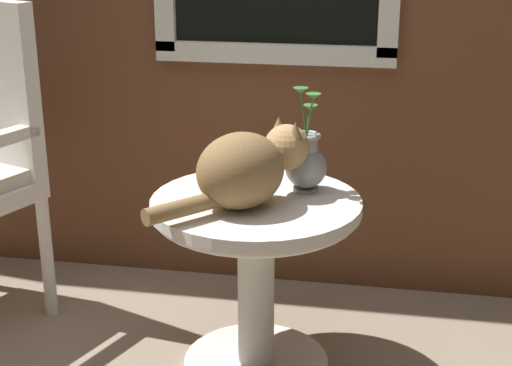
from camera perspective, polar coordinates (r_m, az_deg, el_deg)
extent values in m
cube|color=silver|center=(2.74, 1.34, 9.56)|extent=(0.85, 0.03, 0.07)
cylinder|color=silver|center=(2.48, 0.00, -13.22)|extent=(0.45, 0.45, 0.03)
cylinder|color=silver|center=(2.35, 0.00, -7.75)|extent=(0.11, 0.11, 0.50)
cylinder|color=silver|center=(2.24, 0.00, -1.63)|extent=(0.62, 0.62, 0.03)
torus|color=silver|center=(2.25, 0.00, -2.29)|extent=(0.59, 0.59, 0.02)
cylinder|color=silver|center=(2.79, -15.23, -5.30)|extent=(0.04, 0.04, 0.44)
ellipsoid|color=olive|center=(2.14, -1.15, 0.92)|extent=(0.34, 0.34, 0.22)
sphere|color=tan|center=(2.23, 2.29, 2.68)|extent=(0.13, 0.13, 0.13)
cone|color=olive|center=(2.18, 2.93, 3.97)|extent=(0.04, 0.04, 0.05)
cone|color=olive|center=(2.24, 1.70, 4.36)|extent=(0.04, 0.04, 0.05)
cylinder|color=olive|center=(2.06, -5.39, -1.83)|extent=(0.19, 0.21, 0.05)
cylinder|color=#99999E|center=(2.30, 3.68, -0.44)|extent=(0.07, 0.07, 0.01)
ellipsoid|color=#99999E|center=(2.28, 3.72, 1.17)|extent=(0.12, 0.12, 0.12)
cylinder|color=#99999E|center=(2.26, 3.76, 2.91)|extent=(0.07, 0.07, 0.05)
torus|color=#99999E|center=(2.25, 3.77, 3.52)|extent=(0.09, 0.09, 0.02)
cylinder|color=#387533|center=(2.23, 3.55, 5.16)|extent=(0.02, 0.02, 0.14)
cone|color=#387533|center=(2.21, 3.33, 6.84)|extent=(0.04, 0.04, 0.02)
cylinder|color=#387533|center=(2.21, 4.02, 4.93)|extent=(0.03, 0.06, 0.13)
cone|color=#387533|center=(2.17, 4.27, 6.39)|extent=(0.04, 0.04, 0.02)
cylinder|color=#387533|center=(2.26, 3.91, 4.55)|extent=(0.01, 0.03, 0.08)
cone|color=#387533|center=(2.26, 4.04, 5.57)|extent=(0.04, 0.04, 0.02)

